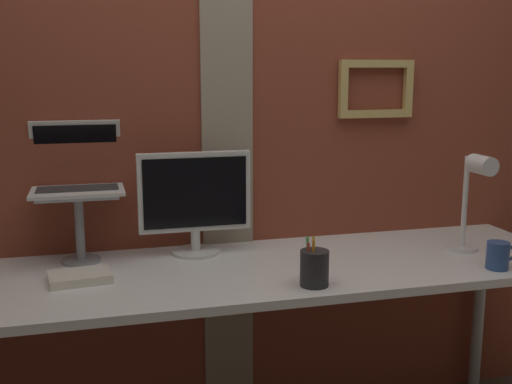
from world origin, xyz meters
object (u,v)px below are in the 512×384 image
at_px(monitor, 195,197).
at_px(pen_cup, 314,268).
at_px(desk_lamp, 474,193).
at_px(laptop, 77,170).
at_px(coffee_mug, 498,255).

xyz_separation_m(monitor, pen_cup, (0.31, -0.45, -0.16)).
distance_m(desk_lamp, pen_cup, 0.74).
bearing_deg(laptop, pen_cup, -35.84).
bearing_deg(coffee_mug, monitor, 155.41).
distance_m(laptop, coffee_mug, 1.53).
height_order(monitor, coffee_mug, monitor).
height_order(desk_lamp, pen_cup, desk_lamp).
bearing_deg(monitor, pen_cup, -55.64).
bearing_deg(desk_lamp, laptop, 166.48).
bearing_deg(pen_cup, coffee_mug, -0.01).
height_order(monitor, pen_cup, monitor).
relative_size(pen_cup, coffee_mug, 1.40).
bearing_deg(desk_lamp, pen_cup, -165.10).
relative_size(monitor, coffee_mug, 3.60).
xyz_separation_m(laptop, pen_cup, (0.73, -0.53, -0.27)).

